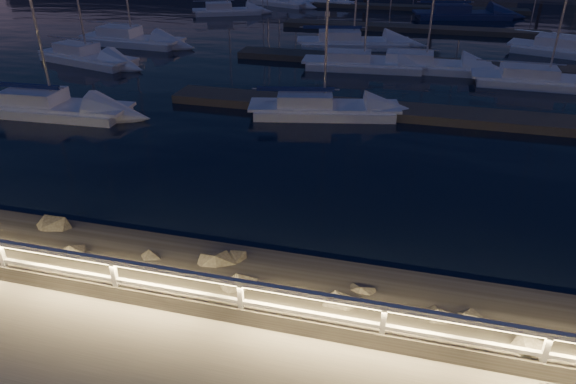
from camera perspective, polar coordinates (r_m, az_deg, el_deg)
name	(u,v)px	position (r m, az deg, el deg)	size (l,w,h in m)	color
ground	(332,336)	(11.16, 4.96, -15.64)	(400.00, 400.00, 0.00)	#AAA399
harbor_water	(407,53)	(40.20, 13.07, 14.83)	(400.00, 440.00, 0.60)	black
guard_rail	(331,307)	(10.65, 4.76, -12.57)	(44.11, 0.12, 1.06)	white
riprap	(328,292)	(12.67, 4.44, -10.99)	(40.66, 2.46, 1.19)	#666157
floating_docks	(409,42)	(41.34, 13.25, 15.96)	(22.00, 36.00, 0.40)	#554F46
sailboat_a	(130,39)	(41.73, -17.18, 15.98)	(8.14, 3.00, 13.66)	white
sailboat_b	(50,106)	(27.42, -24.94, 8.71)	(7.66, 2.67, 12.85)	white
sailboat_c	(360,62)	(33.47, 8.05, 14.08)	(7.78, 2.89, 12.93)	white
sailboat_e	(86,56)	(37.11, -21.58, 13.88)	(7.61, 3.98, 12.55)	white
sailboat_f	(320,107)	(24.83, 3.57, 9.42)	(7.37, 3.54, 12.12)	white
sailboat_g	(422,64)	(33.87, 14.67, 13.64)	(7.86, 2.47, 13.26)	white
sailboat_h	(543,79)	(32.78, 26.48, 11.18)	(8.22, 2.66, 13.78)	white
sailboat_i	(226,10)	(54.24, -6.91, 19.43)	(7.07, 4.64, 11.85)	white
sailboat_j	(351,41)	(39.40, 6.96, 16.29)	(8.54, 4.17, 14.03)	white
sailboat_k	(460,13)	(54.24, 18.59, 18.31)	(9.55, 4.64, 15.62)	navy
sailboat_l	(575,50)	(41.53, 29.26, 13.64)	(9.36, 5.29, 15.28)	white
sailboat_m	(324,1)	(60.35, 4.01, 20.37)	(6.46, 2.99, 10.69)	white
sailboat_n	(277,1)	(60.45, -1.19, 20.48)	(8.05, 5.06, 13.36)	white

